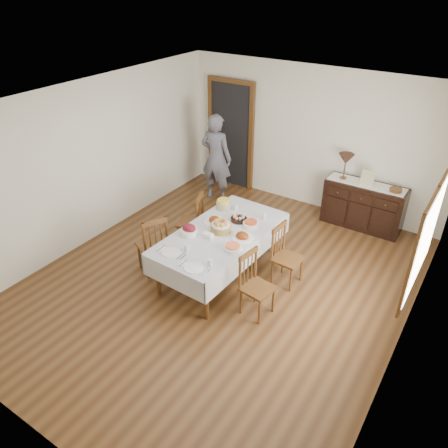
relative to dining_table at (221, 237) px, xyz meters
The scene contains 26 objects.
ground 0.68m from the dining_table, 58.97° to the right, with size 6.00×6.00×0.00m, color brown.
room_shell 1.03m from the dining_table, 98.00° to the left, with size 5.02×6.02×2.65m.
dining_table is the anchor object (origin of this frame).
chair_left_near 1.01m from the dining_table, 150.46° to the right, with size 0.54×0.54×0.97m.
chair_left_far 0.95m from the dining_table, 152.76° to the left, with size 0.49×0.49×0.92m.
chair_right_near 0.96m from the dining_table, 28.45° to the right, with size 0.43×0.43×0.91m.
chair_right_far 0.95m from the dining_table, 22.47° to the left, with size 0.41×0.41×0.92m.
sideboard 2.86m from the dining_table, 62.64° to the left, with size 1.36×0.50×0.82m.
person 2.49m from the dining_table, 125.60° to the left, with size 0.57×0.37×1.83m, color slate.
bread_basket 0.17m from the dining_table, 120.40° to the left, with size 0.30×0.30×0.18m.
egg_basket 0.44m from the dining_table, 84.13° to the left, with size 0.25×0.25×0.10m.
ham_platter_a 0.32m from the dining_table, 140.80° to the left, with size 0.32×0.32×0.11m.
ham_platter_b 0.36m from the dining_table, ahead, with size 0.30×0.30×0.11m.
beet_bowl 0.48m from the dining_table, 139.80° to the right, with size 0.24×0.24×0.16m.
carrot_bowl 0.49m from the dining_table, 53.53° to the left, with size 0.23×0.23×0.09m.
pineapple_bowl 0.73m from the dining_table, 120.09° to the left, with size 0.23×0.23×0.15m.
casserole_dish 0.48m from the dining_table, 36.31° to the right, with size 0.25×0.25×0.07m.
butter_dish 0.26m from the dining_table, 107.05° to the right, with size 0.14×0.10×0.07m.
setting_left 0.78m from the dining_table, 106.95° to the right, with size 0.42×0.31×0.10m.
setting_right 0.89m from the dining_table, 74.79° to the right, with size 0.42×0.31×0.10m.
glass_far_a 0.71m from the dining_table, 104.00° to the left, with size 0.06×0.06×0.10m.
glass_far_b 0.77m from the dining_table, 62.99° to the left, with size 0.06×0.06×0.11m.
runner 2.85m from the dining_table, 62.84° to the left, with size 1.30×0.35×0.01m.
table_lamp 2.72m from the dining_table, 70.64° to the left, with size 0.26×0.26×0.46m.
picture_frame 2.80m from the dining_table, 61.82° to the left, with size 0.22×0.08×0.28m.
deco_bowl 3.08m from the dining_table, 54.53° to the left, with size 0.20×0.20×0.06m.
Camera 1 is at (2.83, -4.22, 4.04)m, focal length 35.00 mm.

